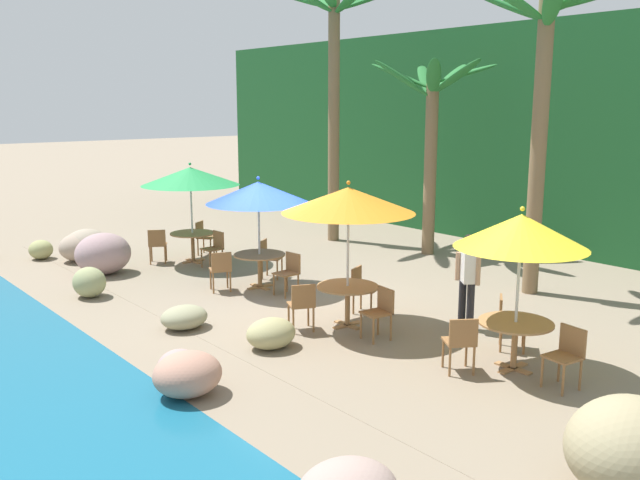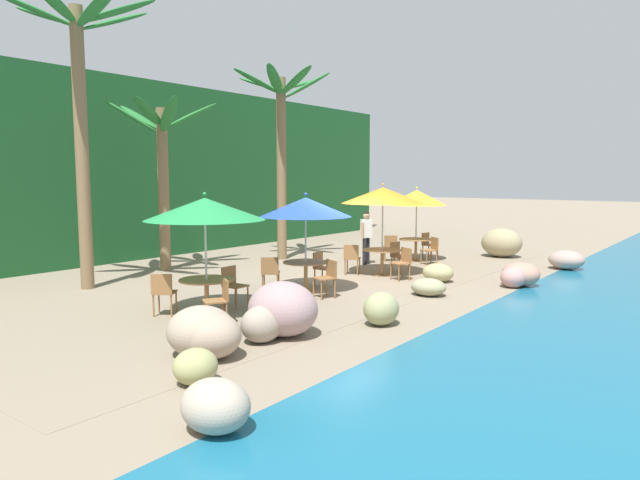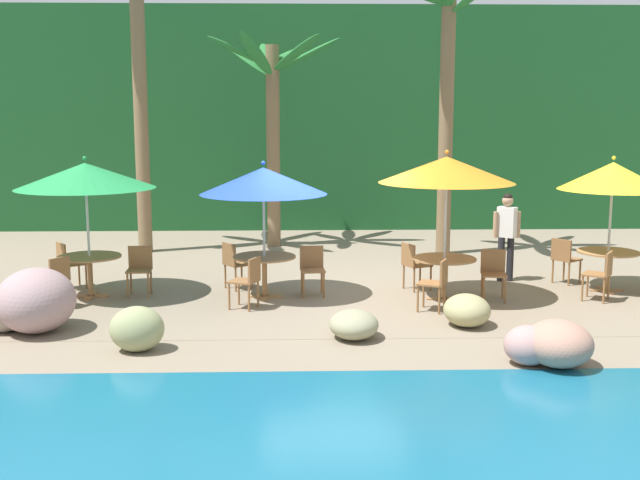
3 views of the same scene
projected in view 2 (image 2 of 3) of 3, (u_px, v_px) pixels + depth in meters
ground_plane at (335, 285)px, 14.93m from camera, size 120.00×120.00×0.00m
terrace_deck at (335, 284)px, 14.93m from camera, size 18.00×5.20×0.01m
foliage_backdrop at (124, 170)px, 19.99m from camera, size 28.00×2.40×6.00m
rock_seawall at (407, 283)px, 13.01m from camera, size 16.47×3.72×1.00m
umbrella_green at (205, 209)px, 11.40m from camera, size 2.39×2.39×2.48m
dining_table_green at (207, 285)px, 11.57m from camera, size 1.10×1.10×0.74m
chair_green_seaward at (233, 283)px, 12.32m from camera, size 0.44×0.45×0.87m
chair_green_inland at (163, 291)px, 11.51m from camera, size 0.59×0.59×0.87m
chair_green_left at (220, 298)px, 10.82m from camera, size 0.58×0.58×0.87m
umbrella_blue at (306, 207)px, 13.78m from camera, size 2.21×2.21×2.40m
dining_table_blue at (306, 267)px, 13.94m from camera, size 1.10×1.10×0.74m
chair_blue_seaward at (321, 266)px, 14.71m from camera, size 0.45×0.46×0.87m
chair_blue_inland at (270, 271)px, 13.87m from camera, size 0.59×0.59×0.87m
chair_blue_left at (327, 276)px, 13.27m from camera, size 0.55×0.55×0.87m
umbrella_orange at (383, 195)px, 16.06m from camera, size 2.32×2.32×2.60m
dining_table_orange at (382, 254)px, 16.24m from camera, size 1.10×1.10×0.74m
chair_orange_seaward at (398, 254)px, 16.92m from camera, size 0.47×0.48×0.87m
chair_orange_inland at (352, 257)px, 16.36m from camera, size 0.56×0.56×0.87m
chair_orange_left at (403, 261)px, 15.56m from camera, size 0.56×0.56×0.87m
umbrella_yellow at (417, 198)px, 18.86m from camera, size 1.92×1.92×2.46m
dining_table_yellow at (416, 243)px, 19.03m from camera, size 1.10×1.10×0.74m
chair_yellow_seaward at (428, 243)px, 19.70m from camera, size 0.47×0.48×0.87m
chair_yellow_inland at (390, 246)px, 18.95m from camera, size 0.59×0.59×0.87m
chair_yellow_left at (431, 249)px, 18.27m from camera, size 0.59×0.59×0.87m
palm_tree_nearest at (79, 88)px, 13.90m from camera, size 3.64×3.78×7.05m
palm_tree_second at (162, 152)px, 16.84m from camera, size 3.16×3.15×4.97m
palm_tree_third at (281, 130)px, 19.12m from camera, size 3.35×3.38×6.24m
waiter_in_white at (366, 234)px, 18.24m from camera, size 0.52×0.37×1.70m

